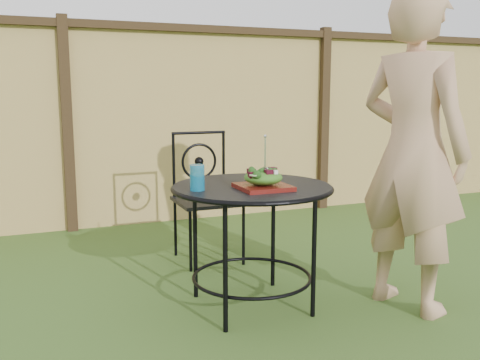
# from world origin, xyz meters

# --- Properties ---
(ground) EXTENTS (60.00, 60.00, 0.00)m
(ground) POSITION_xyz_m (0.00, 0.00, 0.00)
(ground) COLOR #254315
(ground) RESTS_ON ground
(fence) EXTENTS (8.00, 0.12, 1.90)m
(fence) POSITION_xyz_m (-0.00, 2.19, 0.95)
(fence) COLOR #ECCD74
(fence) RESTS_ON ground
(patio_table) EXTENTS (0.92, 0.92, 0.72)m
(patio_table) POSITION_xyz_m (-0.47, -0.05, 0.59)
(patio_table) COLOR black
(patio_table) RESTS_ON ground
(patio_chair) EXTENTS (0.46, 0.46, 0.95)m
(patio_chair) POSITION_xyz_m (-0.43, 0.93, 0.50)
(patio_chair) COLOR black
(patio_chair) RESTS_ON ground
(diner) EXTENTS (0.63, 0.77, 1.83)m
(diner) POSITION_xyz_m (0.37, -0.38, 0.91)
(diner) COLOR tan
(diner) RESTS_ON ground
(salad_plate) EXTENTS (0.27, 0.27, 0.02)m
(salad_plate) POSITION_xyz_m (-0.46, -0.18, 0.74)
(salad_plate) COLOR #4C110A
(salad_plate) RESTS_ON patio_table
(salad) EXTENTS (0.21, 0.21, 0.08)m
(salad) POSITION_xyz_m (-0.46, -0.18, 0.79)
(salad) COLOR #235614
(salad) RESTS_ON salad_plate
(fork) EXTENTS (0.01, 0.01, 0.18)m
(fork) POSITION_xyz_m (-0.45, -0.18, 0.92)
(fork) COLOR silver
(fork) RESTS_ON salad
(drinking_glass) EXTENTS (0.08, 0.08, 0.14)m
(drinking_glass) POSITION_xyz_m (-0.81, -0.09, 0.79)
(drinking_glass) COLOR #0D6B97
(drinking_glass) RESTS_ON patio_table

